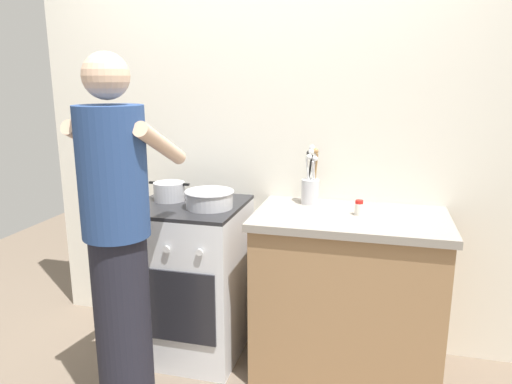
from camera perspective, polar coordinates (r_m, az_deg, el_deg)
ground at (r=2.84m, az=-1.69°, el=-20.55°), size 6.00×6.00×0.00m
back_wall at (r=2.82m, az=4.93°, el=6.51°), size 3.20×0.10×2.50m
countertop at (r=2.67m, az=10.87°, el=-12.03°), size 1.00×0.60×0.90m
stove_range at (r=2.85m, az=-7.79°, el=-10.22°), size 0.60×0.62×0.90m
pot at (r=2.79m, az=-10.38°, el=0.08°), size 0.25×0.18×0.11m
mixing_bowl at (r=2.60m, az=-5.62°, el=-0.75°), size 0.27×0.27×0.10m
utensil_crock at (r=2.67m, az=6.58°, el=0.73°), size 0.10×0.10×0.33m
spice_bottle at (r=2.51m, az=12.28°, el=-1.88°), size 0.04×0.04×0.08m
person at (r=2.25m, az=-16.23°, el=-5.99°), size 0.41×0.50×1.70m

